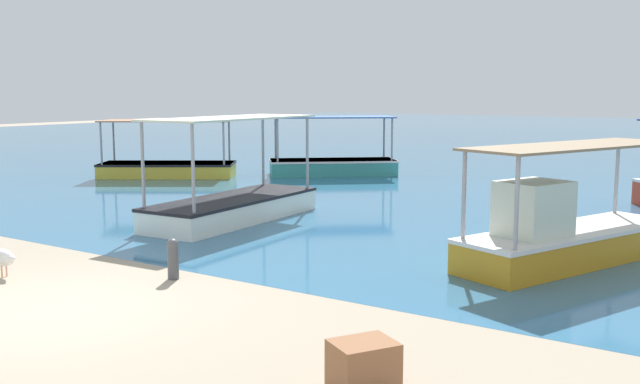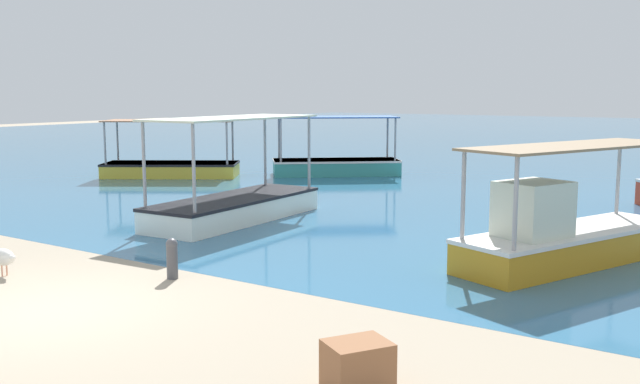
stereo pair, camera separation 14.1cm
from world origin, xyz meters
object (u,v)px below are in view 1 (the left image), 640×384
Objects in this scene: fishing_boat_center at (333,163)px; fishing_boat_far_right at (233,201)px; cargo_crate at (363,365)px; mooring_bollard at (173,257)px; fishing_boat_near_left at (565,233)px; pelican at (2,257)px; fishing_boat_near_right at (168,165)px.

fishing_boat_center is 0.92× the size of fishing_boat_far_right.
cargo_crate is (8.24, -7.42, -0.24)m from fishing_boat_far_right.
mooring_bollard is (6.42, -15.45, -0.09)m from fishing_boat_center.
fishing_boat_near_left reaches higher than pelican.
pelican is at bearing 175.24° from cargo_crate.
fishing_boat_far_right reaches higher than pelican.
cargo_crate is at bearing -42.02° from fishing_boat_far_right.
fishing_boat_near_left is at bearing -40.77° from fishing_boat_center.
fishing_boat_near_left reaches higher than mooring_bollard.
pelican reaches higher than mooring_bollard.
pelican reaches higher than cargo_crate.
fishing_boat_center reaches higher than fishing_boat_near_left.
fishing_boat_near_right is 1.07× the size of fishing_boat_center.
fishing_boat_center reaches higher than mooring_bollard.
cargo_crate is (16.86, -13.52, -0.18)m from fishing_boat_near_right.
mooring_bollard is (2.74, 1.61, 0.02)m from pelican.
pelican is (3.68, -17.06, -0.11)m from fishing_boat_center.
mooring_bollard is at bearing -44.19° from fishing_boat_near_right.
fishing_boat_near_left is 7.46× the size of mooring_bollard.
mooring_bollard is at bearing 156.72° from cargo_crate.
fishing_boat_center is 21.25m from cargo_crate.
pelican is (8.83, -12.85, -0.08)m from fishing_boat_near_right.
fishing_boat_near_right is at bearing 141.27° from cargo_crate.
fishing_boat_far_right reaches higher than cargo_crate.
cargo_crate is at bearing -56.55° from fishing_boat_center.
mooring_bollard is (-5.59, -5.09, -0.22)m from fishing_boat_near_left.
cargo_crate is (8.03, -0.67, -0.10)m from pelican.
fishing_boat_far_right is 11.09m from cargo_crate.
fishing_boat_far_right is (8.62, -6.10, 0.05)m from fishing_boat_near_right.
pelican is at bearing -55.51° from fishing_boat_near_right.
fishing_boat_near_left is 7.82× the size of cargo_crate.
fishing_boat_near_right is 0.99× the size of fishing_boat_near_left.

